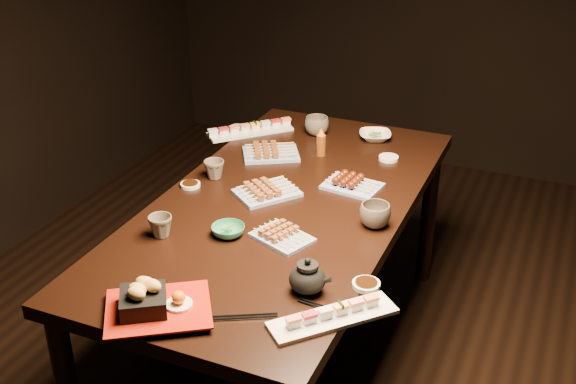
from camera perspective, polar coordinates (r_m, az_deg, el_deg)
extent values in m
cube|color=black|center=(2.90, -0.39, -7.38)|extent=(1.36, 1.98, 0.75)
imported|color=#277953|center=(2.49, -4.75, -3.07)|extent=(0.13, 0.13, 0.04)
imported|color=#F0E5C4|center=(3.27, 6.90, 4.42)|extent=(0.18, 0.18, 0.03)
imported|color=#534A3F|center=(2.51, -10.04, -2.69)|extent=(0.11, 0.11, 0.08)
imported|color=#534A3F|center=(2.55, 6.89, -1.84)|extent=(0.12, 0.12, 0.09)
imported|color=#534A3F|center=(2.89, -5.85, 1.78)|extent=(0.11, 0.11, 0.08)
imported|color=#534A3F|center=(3.30, 2.29, 5.25)|extent=(0.12, 0.12, 0.09)
cylinder|color=#64300D|center=(3.08, 2.63, 3.98)|extent=(0.05, 0.05, 0.12)
cylinder|color=white|center=(2.85, -7.72, 0.56)|extent=(0.08, 0.08, 0.01)
cylinder|color=white|center=(3.08, 7.96, 2.68)|extent=(0.12, 0.12, 0.01)
cylinder|color=white|center=(2.24, 6.20, -7.29)|extent=(0.11, 0.11, 0.02)
cylinder|color=white|center=(3.38, -4.02, 5.09)|extent=(0.08, 0.08, 0.01)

